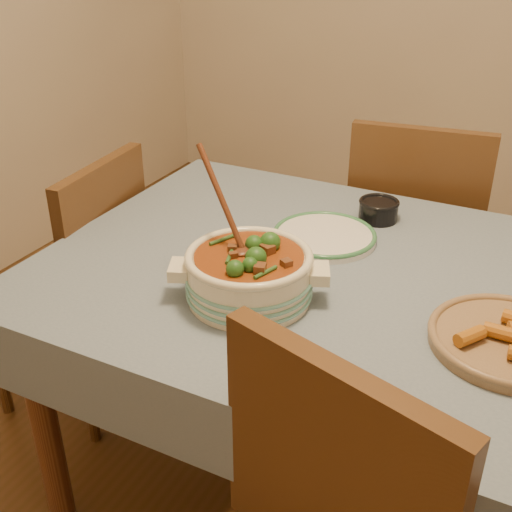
{
  "coord_description": "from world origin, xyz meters",
  "views": [
    {
      "loc": [
        0.32,
        -1.3,
        1.53
      ],
      "look_at": [
        -0.25,
        -0.18,
        0.85
      ],
      "focal_mm": 45.0,
      "sensor_mm": 36.0,
      "label": 1
    }
  ],
  "objects_px": {
    "stew_casserole": "(249,271)",
    "fried_plate": "(510,338)",
    "chair_far": "(414,233)",
    "chair_left": "(83,274)",
    "white_plate": "(324,236)",
    "dining_table": "(378,315)",
    "condiment_bowl": "(379,209)"
  },
  "relations": [
    {
      "from": "white_plate",
      "to": "condiment_bowl",
      "type": "bearing_deg",
      "value": 64.73
    },
    {
      "from": "stew_casserole",
      "to": "chair_far",
      "type": "xyz_separation_m",
      "value": [
        0.16,
        0.95,
        -0.29
      ]
    },
    {
      "from": "condiment_bowl",
      "to": "fried_plate",
      "type": "distance_m",
      "value": 0.63
    },
    {
      "from": "dining_table",
      "to": "chair_far",
      "type": "relative_size",
      "value": 1.77
    },
    {
      "from": "chair_far",
      "to": "chair_left",
      "type": "bearing_deg",
      "value": 31.48
    },
    {
      "from": "stew_casserole",
      "to": "white_plate",
      "type": "height_order",
      "value": "stew_casserole"
    },
    {
      "from": "stew_casserole",
      "to": "chair_far",
      "type": "height_order",
      "value": "stew_casserole"
    },
    {
      "from": "fried_plate",
      "to": "chair_left",
      "type": "height_order",
      "value": "chair_left"
    },
    {
      "from": "white_plate",
      "to": "chair_far",
      "type": "distance_m",
      "value": 0.65
    },
    {
      "from": "fried_plate",
      "to": "chair_far",
      "type": "relative_size",
      "value": 0.36
    },
    {
      "from": "dining_table",
      "to": "fried_plate",
      "type": "xyz_separation_m",
      "value": [
        0.3,
        -0.13,
        0.11
      ]
    },
    {
      "from": "dining_table",
      "to": "stew_casserole",
      "type": "height_order",
      "value": "stew_casserole"
    },
    {
      "from": "condiment_bowl",
      "to": "chair_left",
      "type": "distance_m",
      "value": 0.95
    },
    {
      "from": "fried_plate",
      "to": "chair_far",
      "type": "distance_m",
      "value": 0.99
    },
    {
      "from": "dining_table",
      "to": "chair_far",
      "type": "height_order",
      "value": "chair_far"
    },
    {
      "from": "white_plate",
      "to": "chair_far",
      "type": "height_order",
      "value": "chair_far"
    },
    {
      "from": "chair_far",
      "to": "chair_left",
      "type": "xyz_separation_m",
      "value": [
        -0.88,
        -0.71,
        -0.03
      ]
    },
    {
      "from": "stew_casserole",
      "to": "chair_far",
      "type": "distance_m",
      "value": 1.01
    },
    {
      "from": "stew_casserole",
      "to": "white_plate",
      "type": "bearing_deg",
      "value": 82.82
    },
    {
      "from": "white_plate",
      "to": "chair_left",
      "type": "height_order",
      "value": "chair_left"
    },
    {
      "from": "white_plate",
      "to": "fried_plate",
      "type": "distance_m",
      "value": 0.58
    },
    {
      "from": "chair_far",
      "to": "chair_left",
      "type": "relative_size",
      "value": 1.06
    },
    {
      "from": "white_plate",
      "to": "condiment_bowl",
      "type": "height_order",
      "value": "condiment_bowl"
    },
    {
      "from": "fried_plate",
      "to": "condiment_bowl",
      "type": "bearing_deg",
      "value": 131.9
    },
    {
      "from": "stew_casserole",
      "to": "chair_far",
      "type": "relative_size",
      "value": 0.38
    },
    {
      "from": "dining_table",
      "to": "chair_left",
      "type": "bearing_deg",
      "value": 177.84
    },
    {
      "from": "chair_far",
      "to": "fried_plate",
      "type": "bearing_deg",
      "value": 106.85
    },
    {
      "from": "stew_casserole",
      "to": "fried_plate",
      "type": "distance_m",
      "value": 0.56
    },
    {
      "from": "condiment_bowl",
      "to": "chair_left",
      "type": "xyz_separation_m",
      "value": [
        -0.86,
        -0.3,
        -0.28
      ]
    },
    {
      "from": "chair_left",
      "to": "stew_casserole",
      "type": "bearing_deg",
      "value": 66.68
    },
    {
      "from": "white_plate",
      "to": "dining_table",
      "type": "bearing_deg",
      "value": -36.11
    },
    {
      "from": "stew_casserole",
      "to": "chair_left",
      "type": "xyz_separation_m",
      "value": [
        -0.73,
        0.24,
        -0.32
      ]
    }
  ]
}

